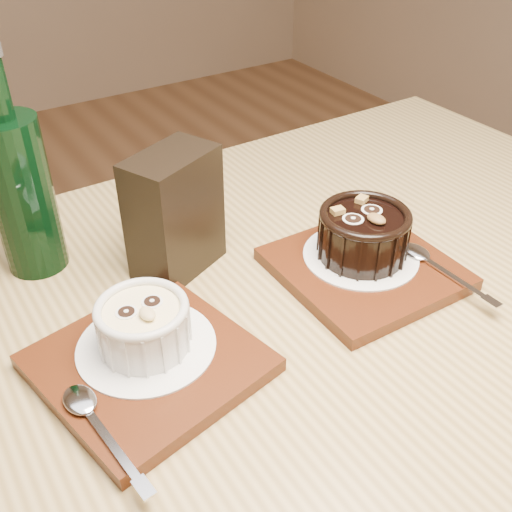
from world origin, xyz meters
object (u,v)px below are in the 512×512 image
Objects in this scene: tray_left at (148,363)px; ramekin_dark at (364,232)px; condiment_stand at (175,214)px; table at (271,404)px; ramekin_white at (143,324)px; tray_right at (364,269)px; green_bottle at (21,190)px.

ramekin_dark is at bearing 3.37° from tray_left.
tray_left is 0.17m from condiment_stand.
condiment_stand reaches higher than table.
ramekin_white is at bearing 157.74° from table.
ramekin_dark is (0.01, 0.01, 0.04)m from tray_right.
tray_right is at bearing -35.97° from green_bottle.
green_bottle is (-0.04, 0.21, 0.05)m from ramekin_white.
green_bottle reaches higher than condiment_stand.
green_bottle is at bearing 139.53° from ramekin_dark.
ramekin_dark is (0.27, 0.02, 0.04)m from tray_left.
condiment_stand is at bearing 49.54° from ramekin_white.
tray_left is 1.00× the size of tray_right.
table is 0.16m from tray_left.
condiment_stand is at bearing -34.40° from green_bottle.
tray_left is 2.11× the size of ramekin_white.
condiment_stand reaches higher than ramekin_dark.
green_bottle is (-0.04, 0.22, 0.09)m from tray_left.
condiment_stand is (-0.17, 0.11, 0.02)m from ramekin_dark.
ramekin_white is 0.61× the size of condiment_stand.
condiment_stand is at bearing 96.82° from table.
ramekin_dark reaches higher than tray_right.
ramekin_white is at bearing 68.24° from tray_left.
tray_left is at bearing -80.65° from green_bottle.
table is at bearing -15.40° from tray_left.
green_bottle reaches higher than ramekin_white.
ramekin_white is 0.26m from ramekin_dark.
tray_right is 0.38m from green_bottle.
tray_left is 1.29× the size of condiment_stand.
tray_left is at bearing 176.79° from ramekin_dark.
tray_right is at bearing 0.65° from tray_left.
green_bottle is (-0.13, 0.09, 0.03)m from condiment_stand.
condiment_stand is (0.09, 0.12, 0.03)m from ramekin_white.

